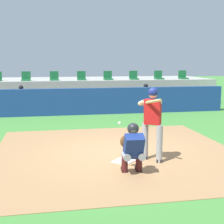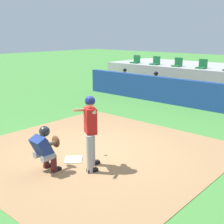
{
  "view_description": "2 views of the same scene",
  "coord_description": "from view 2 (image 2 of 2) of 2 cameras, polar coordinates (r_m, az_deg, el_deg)",
  "views": [
    {
      "loc": [
        -1.73,
        -8.31,
        2.44
      ],
      "look_at": [
        0.0,
        0.7,
        1.0
      ],
      "focal_mm": 52.77,
      "sensor_mm": 36.0,
      "label": 1
    },
    {
      "loc": [
        5.54,
        -5.52,
        3.19
      ],
      "look_at": [
        0.0,
        0.7,
        1.0
      ],
      "focal_mm": 48.26,
      "sensor_mm": 36.0,
      "label": 2
    }
  ],
  "objects": [
    {
      "name": "catcher_crouched",
      "position": [
        7.23,
        -12.47,
        -6.52
      ],
      "size": [
        0.49,
        1.71,
        1.13
      ],
      "color": "gray",
      "rests_on": "ground"
    },
    {
      "name": "home_plate",
      "position": [
        7.93,
        -7.31,
        -8.91
      ],
      "size": [
        0.62,
        0.62,
        0.02
      ],
      "primitive_type": "cube",
      "rotation": [
        0.0,
        0.0,
        0.79
      ],
      "color": "white",
      "rests_on": "dirt_infield"
    },
    {
      "name": "ground_plane",
      "position": [
        8.44,
        -3.19,
        -7.49
      ],
      "size": [
        80.0,
        80.0,
        0.0
      ],
      "primitive_type": "plane",
      "color": "#428438"
    },
    {
      "name": "dirt_infield",
      "position": [
        8.44,
        -3.19,
        -7.45
      ],
      "size": [
        6.4,
        6.4,
        0.01
      ],
      "primitive_type": "cube",
      "color": "#9E754C",
      "rests_on": "ground"
    },
    {
      "name": "stadium_seat_1",
      "position": [
        17.95,
        8.23,
        9.29
      ],
      "size": [
        0.46,
        0.46,
        0.48
      ],
      "color": "#196033",
      "rests_on": "stands_platform"
    },
    {
      "name": "stadium_seat_2",
      "position": [
        17.19,
        12.28,
        8.87
      ],
      "size": [
        0.46,
        0.46,
        0.48
      ],
      "color": "#196033",
      "rests_on": "stands_platform"
    },
    {
      "name": "stadium_seat_0",
      "position": [
        18.78,
        4.51,
        9.63
      ],
      "size": [
        0.46,
        0.46,
        0.48
      ],
      "color": "#196033",
      "rests_on": "stands_platform"
    },
    {
      "name": "stadium_seat_3",
      "position": [
        16.53,
        16.67,
        8.37
      ],
      "size": [
        0.46,
        0.46,
        0.48
      ],
      "color": "#196033",
      "rests_on": "stands_platform"
    },
    {
      "name": "batter_at_plate",
      "position": [
        7.07,
        -4.1,
        -3.03
      ],
      "size": [
        0.55,
        0.91,
        1.8
      ],
      "color": "#99999E",
      "rests_on": "ground"
    },
    {
      "name": "dugout_player_1",
      "position": [
        15.64,
        8.01,
        5.33
      ],
      "size": [
        0.49,
        0.7,
        1.3
      ],
      "color": "#939399",
      "rests_on": "ground"
    },
    {
      "name": "dugout_player_0",
      "position": [
        16.86,
        2.14,
        6.14
      ],
      "size": [
        0.49,
        0.7,
        1.3
      ],
      "color": "#939399",
      "rests_on": "ground"
    },
    {
      "name": "dugout_wall",
      "position": [
        13.48,
        16.65,
        3.03
      ],
      "size": [
        13.0,
        0.3,
        1.2
      ],
      "primitive_type": "cube",
      "color": "navy",
      "rests_on": "ground"
    },
    {
      "name": "dugout_bench",
      "position": [
        14.45,
        18.25,
        2.14
      ],
      "size": [
        11.8,
        0.44,
        0.45
      ],
      "primitive_type": "cube",
      "color": "olive",
      "rests_on": "ground"
    }
  ]
}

